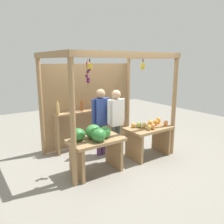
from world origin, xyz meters
TOP-DOWN VIEW (x-y plane):
  - ground_plane at (0.00, 0.00)m, footprint 12.00×12.00m
  - market_stall at (-0.01, 0.39)m, footprint 2.73×1.84m
  - fruit_counter_left at (-0.75, -0.65)m, footprint 1.09×0.64m
  - fruit_counter_right at (0.73, -0.65)m, footprint 1.09×0.64m
  - bottle_shelf_unit at (-0.18, 0.65)m, footprint 1.74×0.22m
  - vendor_man at (-0.16, 0.06)m, footprint 0.48×0.22m
  - vendor_woman at (0.13, -0.15)m, footprint 0.48×0.21m

SIDE VIEW (x-z plane):
  - ground_plane at x=0.00m, z-range 0.00..0.00m
  - fruit_counter_right at x=0.73m, z-range 0.11..0.98m
  - fruit_counter_left at x=-0.75m, z-range 0.18..1.17m
  - bottle_shelf_unit at x=-0.18m, z-range 0.10..1.46m
  - vendor_woman at x=0.13m, z-range 0.16..1.74m
  - vendor_man at x=-0.16m, z-range 0.16..1.77m
  - market_stall at x=-0.01m, z-range 0.19..2.60m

